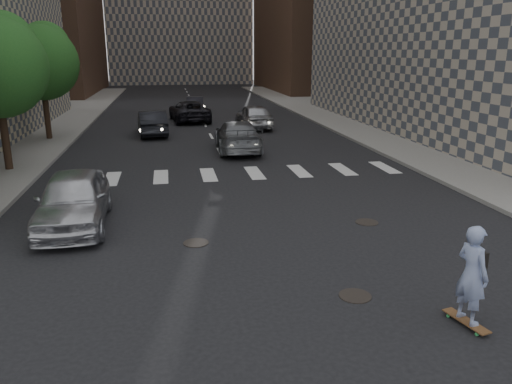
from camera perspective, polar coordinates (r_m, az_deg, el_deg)
ground at (r=13.04m, az=2.32°, el=-7.21°), size 160.00×160.00×0.00m
sidewalk_right at (r=36.38m, az=18.26°, el=7.11°), size 13.00×80.00×0.15m
tree_c at (r=31.60m, az=-23.27°, el=13.78°), size 4.20×4.20×6.60m
manhole_a at (r=11.20m, az=11.26°, el=-11.56°), size 0.70×0.70×0.02m
manhole_b at (r=13.90m, az=-6.88°, el=-5.78°), size 0.70×0.70×0.02m
manhole_c at (r=15.78m, az=12.56°, el=-3.39°), size 0.70×0.70×0.02m
skateboarder at (r=10.29m, az=23.46°, el=-8.65°), size 0.61×1.06×2.04m
silver_sedan at (r=15.87m, az=-20.15°, el=-0.80°), size 2.11×4.90×1.65m
traffic_car_a at (r=32.02m, az=-11.79°, el=7.74°), size 2.04×4.80×1.54m
traffic_car_b at (r=26.32m, az=-2.11°, el=6.40°), size 2.43×5.53×1.58m
traffic_car_c at (r=38.00m, az=-7.64°, el=9.15°), size 3.11×5.75×1.53m
traffic_car_d at (r=34.35m, az=-0.25°, el=8.69°), size 2.16×4.91×1.65m
traffic_car_e at (r=44.00m, az=-6.99°, el=9.94°), size 1.62×4.08×1.32m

